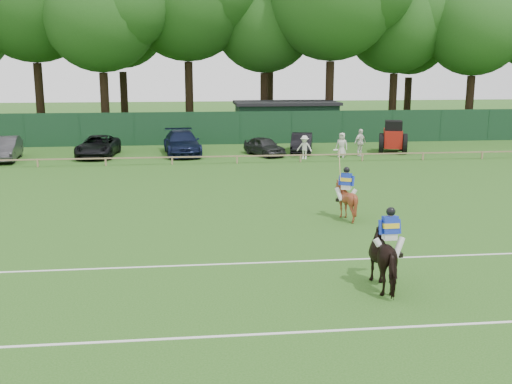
{
  "coord_description": "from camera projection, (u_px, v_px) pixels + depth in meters",
  "views": [
    {
      "loc": [
        -1.93,
        -18.64,
        6.1
      ],
      "look_at": [
        0.5,
        3.0,
        1.4
      ],
      "focal_mm": 42.0,
      "sensor_mm": 36.0,
      "label": 1
    }
  ],
  "objects": [
    {
      "name": "ground",
      "position": [
        251.0,
        253.0,
        19.61
      ],
      "size": [
        160.0,
        160.0,
        0.0
      ],
      "primitive_type": "plane",
      "color": "#1E4C14",
      "rests_on": "ground"
    },
    {
      "name": "horse_dark",
      "position": [
        389.0,
        257.0,
        16.41
      ],
      "size": [
        1.03,
        2.12,
        1.76
      ],
      "primitive_type": "imported",
      "rotation": [
        0.0,
        0.0,
        3.18
      ],
      "color": "black",
      "rests_on": "ground"
    },
    {
      "name": "horse_chestnut",
      "position": [
        346.0,
        200.0,
        23.82
      ],
      "size": [
        1.74,
        1.8,
        1.51
      ],
      "primitive_type": "imported",
      "rotation": [
        0.0,
        0.0,
        2.63
      ],
      "color": "maroon",
      "rests_on": "ground"
    },
    {
      "name": "sedan_grey",
      "position": [
        5.0,
        149.0,
        38.19
      ],
      "size": [
        2.09,
        4.7,
        1.5
      ],
      "primitive_type": "imported",
      "rotation": [
        0.0,
        0.0,
        0.11
      ],
      "color": "#303033",
      "rests_on": "ground"
    },
    {
      "name": "suv_black",
      "position": [
        98.0,
        146.0,
        39.71
      ],
      "size": [
        2.62,
        5.14,
        1.39
      ],
      "primitive_type": "imported",
      "rotation": [
        0.0,
        0.0,
        -0.07
      ],
      "color": "black",
      "rests_on": "ground"
    },
    {
      "name": "sedan_navy",
      "position": [
        182.0,
        143.0,
        40.61
      ],
      "size": [
        2.82,
        5.74,
        1.61
      ],
      "primitive_type": "imported",
      "rotation": [
        0.0,
        0.0,
        0.1
      ],
      "color": "#101733",
      "rests_on": "ground"
    },
    {
      "name": "hatch_grey",
      "position": [
        264.0,
        146.0,
        40.28
      ],
      "size": [
        2.86,
        3.92,
        1.24
      ],
      "primitive_type": "imported",
      "rotation": [
        0.0,
        0.0,
        0.44
      ],
      "color": "#292A2C",
      "rests_on": "ground"
    },
    {
      "name": "estate_black",
      "position": [
        302.0,
        143.0,
        41.69
      ],
      "size": [
        2.27,
        4.26,
        1.33
      ],
      "primitive_type": "imported",
      "rotation": [
        0.0,
        0.0,
        -0.22
      ],
      "color": "black",
      "rests_on": "ground"
    },
    {
      "name": "spectator_left",
      "position": [
        304.0,
        147.0,
        38.69
      ],
      "size": [
        1.13,
        0.91,
        1.53
      ],
      "primitive_type": "imported",
      "rotation": [
        0.0,
        0.0,
        -0.4
      ],
      "color": "silver",
      "rests_on": "ground"
    },
    {
      "name": "spectator_mid",
      "position": [
        360.0,
        143.0,
        39.94
      ],
      "size": [
        1.13,
        0.96,
        1.81
      ],
      "primitive_type": "imported",
      "rotation": [
        0.0,
        0.0,
        0.59
      ],
      "color": "white",
      "rests_on": "ground"
    },
    {
      "name": "spectator_right",
      "position": [
        342.0,
        145.0,
        39.45
      ],
      "size": [
        0.95,
        0.85,
        1.63
      ],
      "primitive_type": "imported",
      "rotation": [
        0.0,
        0.0,
        -0.54
      ],
      "color": "beige",
      "rests_on": "ground"
    },
    {
      "name": "rider_dark",
      "position": [
        390.0,
        230.0,
        16.24
      ],
      "size": [
        0.94,
        0.38,
        1.41
      ],
      "rotation": [
        0.0,
        0.0,
        3.18
      ],
      "color": "silver",
      "rests_on": "ground"
    },
    {
      "name": "rider_chestnut",
      "position": [
        346.0,
        183.0,
        23.66
      ],
      "size": [
        0.88,
        0.81,
        2.05
      ],
      "rotation": [
        0.0,
        0.0,
        2.63
      ],
      "color": "silver",
      "rests_on": "ground"
    },
    {
      "name": "pitch_lines",
      "position": [
        264.0,
        293.0,
        16.21
      ],
      "size": [
        60.0,
        5.1,
        0.01
      ],
      "color": "silver",
      "rests_on": "ground"
    },
    {
      "name": "pitch_rail",
      "position": [
        221.0,
        156.0,
        37.0
      ],
      "size": [
        62.1,
        0.1,
        0.5
      ],
      "color": "#997F5B",
      "rests_on": "ground"
    },
    {
      "name": "perimeter_fence",
      "position": [
        214.0,
        128.0,
        45.57
      ],
      "size": [
        92.08,
        0.08,
        2.5
      ],
      "color": "#14351E",
      "rests_on": "ground"
    },
    {
      "name": "utility_shed",
      "position": [
        286.0,
        120.0,
        49.08
      ],
      "size": [
        8.4,
        4.4,
        3.04
      ],
      "color": "#14331E",
      "rests_on": "ground"
    },
    {
      "name": "tree_row",
      "position": [
        233.0,
        132.0,
        53.83
      ],
      "size": [
        96.0,
        12.0,
        21.0
      ],
      "primitive_type": null,
      "color": "#26561C",
      "rests_on": "ground"
    },
    {
      "name": "tractor",
      "position": [
        393.0,
        137.0,
        41.46
      ],
      "size": [
        2.45,
        3.05,
        2.24
      ],
      "rotation": [
        0.0,
        0.0,
        -0.29
      ],
      "color": "#9A160E",
      "rests_on": "ground"
    }
  ]
}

